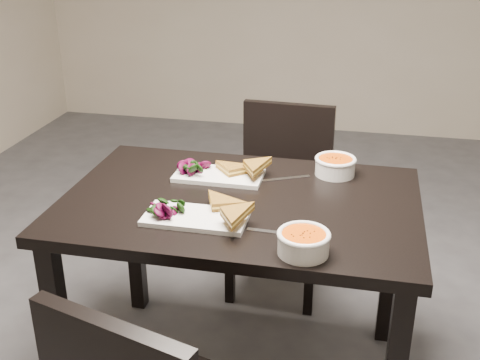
{
  "coord_description": "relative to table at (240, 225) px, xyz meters",
  "views": [
    {
      "loc": [
        0.14,
        -2.27,
        1.63
      ],
      "look_at": [
        -0.25,
        -0.48,
        0.82
      ],
      "focal_mm": 44.8,
      "sensor_mm": 36.0,
      "label": 1
    }
  ],
  "objects": [
    {
      "name": "chair_far",
      "position": [
        0.05,
        0.71,
        -0.17
      ],
      "size": [
        0.44,
        0.44,
        0.85
      ],
      "rotation": [
        0.0,
        0.0,
        -0.05
      ],
      "color": "black",
      "rests_on": "ground"
    },
    {
      "name": "salad_near",
      "position": [
        -0.2,
        -0.18,
        0.14
      ],
      "size": [
        0.1,
        0.09,
        0.04
      ],
      "primitive_type": null,
      "color": "black",
      "rests_on": "plate_near"
    },
    {
      "name": "cutlery_far",
      "position": [
        0.13,
        0.2,
        0.1
      ],
      "size": [
        0.17,
        0.09,
        0.0
      ],
      "primitive_type": "cube",
      "rotation": [
        0.0,
        0.0,
        0.46
      ],
      "color": "silver",
      "rests_on": "table"
    },
    {
      "name": "sandwich_far",
      "position": [
        -0.05,
        0.14,
        0.14
      ],
      "size": [
        0.2,
        0.19,
        0.05
      ],
      "primitive_type": null,
      "rotation": [
        0.0,
        0.0,
        0.69
      ],
      "color": "#A17021",
      "rests_on": "plate_far"
    },
    {
      "name": "table",
      "position": [
        0.0,
        0.0,
        0.0
      ],
      "size": [
        1.2,
        0.8,
        0.75
      ],
      "color": "black",
      "rests_on": "ground"
    },
    {
      "name": "cutlery_near",
      "position": [
        0.16,
        -0.21,
        0.1
      ],
      "size": [
        0.18,
        0.02,
        0.0
      ],
      "primitive_type": "cube",
      "rotation": [
        0.0,
        0.0,
        -0.03
      ],
      "color": "silver",
      "rests_on": "table"
    },
    {
      "name": "sandwich_near",
      "position": [
        -0.04,
        -0.16,
        0.14
      ],
      "size": [
        0.19,
        0.17,
        0.05
      ],
      "primitive_type": null,
      "rotation": [
        0.0,
        0.0,
        0.36
      ],
      "color": "#A17021",
      "rests_on": "plate_near"
    },
    {
      "name": "ground",
      "position": [
        0.25,
        0.48,
        -0.65
      ],
      "size": [
        5.0,
        5.0,
        0.0
      ],
      "primitive_type": "plane",
      "color": "#47474C",
      "rests_on": "ground"
    },
    {
      "name": "plate_near",
      "position": [
        -0.1,
        -0.18,
        0.11
      ],
      "size": [
        0.32,
        0.16,
        0.02
      ],
      "primitive_type": "cube",
      "color": "white",
      "rests_on": "table"
    },
    {
      "name": "soup_bowl_near",
      "position": [
        0.25,
        -0.31,
        0.14
      ],
      "size": [
        0.15,
        0.15,
        0.07
      ],
      "color": "white",
      "rests_on": "table"
    },
    {
      "name": "plate_far",
      "position": [
        -0.11,
        0.16,
        0.11
      ],
      "size": [
        0.32,
        0.16,
        0.02
      ],
      "primitive_type": "cube",
      "color": "white",
      "rests_on": "table"
    },
    {
      "name": "salad_far",
      "position": [
        -0.21,
        0.16,
        0.14
      ],
      "size": [
        0.1,
        0.09,
        0.04
      ],
      "primitive_type": null,
      "color": "black",
      "rests_on": "plate_far"
    },
    {
      "name": "soup_bowl_far",
      "position": [
        0.3,
        0.28,
        0.14
      ],
      "size": [
        0.15,
        0.15,
        0.07
      ],
      "color": "white",
      "rests_on": "table"
    }
  ]
}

